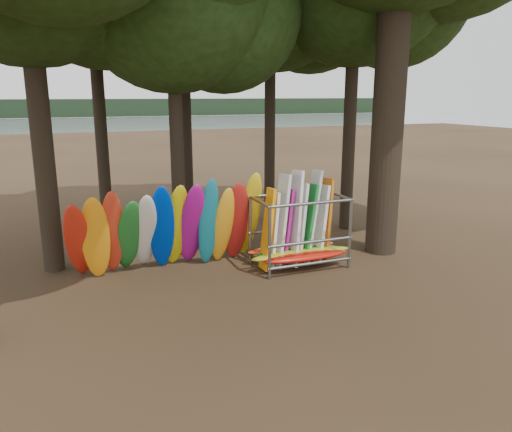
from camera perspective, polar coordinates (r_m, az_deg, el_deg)
name	(u,v)px	position (r m, az deg, el deg)	size (l,w,h in m)	color
ground	(259,277)	(14.26, 0.29, -6.99)	(120.00, 120.00, 0.00)	#47331E
lake	(96,132)	(72.73, -17.83, 9.12)	(160.00, 160.00, 0.00)	gray
far_shore	(78,108)	(122.52, -19.65, 11.54)	(160.00, 4.00, 4.00)	black
kayak_row	(171,228)	(14.65, -9.74, -1.39)	(5.84, 1.95, 2.99)	red
storage_rack	(299,233)	(14.97, 4.94, -1.99)	(3.24, 1.52, 2.91)	slate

